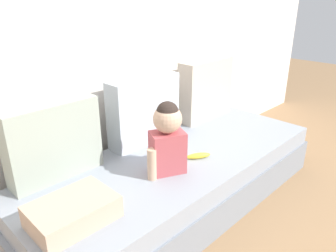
% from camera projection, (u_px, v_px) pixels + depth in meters
% --- Properties ---
extents(ground_plane, '(12.00, 12.00, 0.00)m').
position_uv_depth(ground_plane, '(178.00, 201.00, 2.37)').
color(ground_plane, '#93704C').
extents(back_wall, '(5.50, 0.10, 2.51)m').
position_uv_depth(back_wall, '(120.00, 19.00, 2.26)').
color(back_wall, silver).
rests_on(back_wall, ground).
extents(couch, '(2.30, 0.89, 0.38)m').
position_uv_depth(couch, '(178.00, 179.00, 2.30)').
color(couch, gray).
rests_on(couch, ground).
extents(throw_pillow_left, '(0.55, 0.16, 0.47)m').
position_uv_depth(throw_pillow_left, '(53.00, 141.00, 1.89)').
color(throw_pillow_left, '#99A393').
rests_on(throw_pillow_left, couch).
extents(throw_pillow_center, '(0.57, 0.16, 0.49)m').
position_uv_depth(throw_pillow_center, '(144.00, 110.00, 2.35)').
color(throw_pillow_center, '#B2BCC6').
rests_on(throw_pillow_center, couch).
extents(throw_pillow_right, '(0.55, 0.16, 0.52)m').
position_uv_depth(throw_pillow_right, '(205.00, 89.00, 2.82)').
color(throw_pillow_right, '#C1B29E').
rests_on(throw_pillow_right, couch).
extents(toddler, '(0.32, 0.22, 0.46)m').
position_uv_depth(toddler, '(167.00, 137.00, 1.94)').
color(toddler, '#B24C51').
rests_on(toddler, couch).
extents(banana, '(0.17, 0.12, 0.04)m').
position_uv_depth(banana, '(198.00, 156.00, 2.18)').
color(banana, yellow).
rests_on(banana, couch).
extents(folded_blanket, '(0.40, 0.28, 0.12)m').
position_uv_depth(folded_blanket, '(73.00, 212.00, 1.56)').
color(folded_blanket, tan).
rests_on(folded_blanket, couch).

